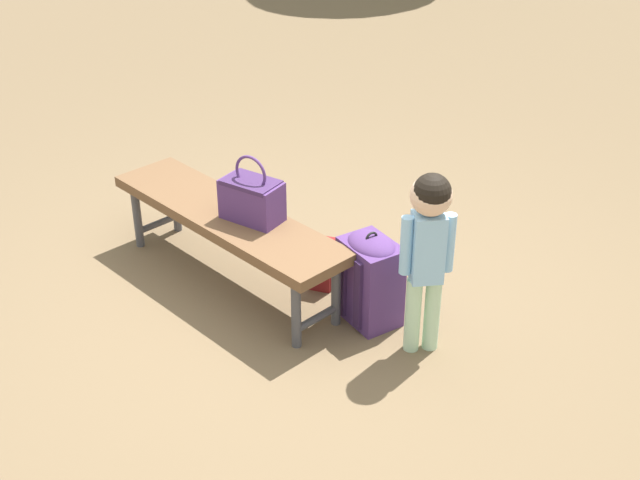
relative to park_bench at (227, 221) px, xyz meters
The scene contains 6 objects.
ground_plane 0.64m from the park_bench, ahead, with size 40.00×40.00×0.00m, color brown.
park_bench is the anchor object (origin of this frame).
handbag 0.25m from the park_bench, 16.42° to the left, with size 0.35×0.24×0.37m.
child_standing 1.21m from the park_bench, 13.96° to the left, with size 0.20×0.22×0.97m.
backpack_large 0.86m from the park_bench, 20.23° to the left, with size 0.35×0.32×0.53m.
backpack_small 0.58m from the park_bench, 43.08° to the left, with size 0.20×0.22×0.30m.
Camera 1 is at (2.73, -2.51, 2.61)m, focal length 47.52 mm.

